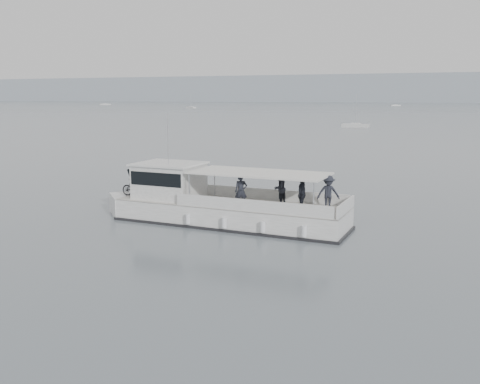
% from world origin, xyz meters
% --- Properties ---
extents(ground, '(1400.00, 1400.00, 0.00)m').
position_xyz_m(ground, '(0.00, 0.00, 0.00)').
color(ground, slate).
rests_on(ground, ground).
extents(headland, '(1400.00, 90.00, 28.00)m').
position_xyz_m(headland, '(0.00, 560.00, 14.00)').
color(headland, '#939EA8').
rests_on(headland, ground).
extents(tour_boat, '(12.84, 3.66, 5.36)m').
position_xyz_m(tour_boat, '(4.17, -3.38, 0.88)').
color(tour_boat, white).
rests_on(tour_boat, ground).
extents(moored_fleet, '(414.64, 325.68, 9.43)m').
position_xyz_m(moored_fleet, '(-25.56, 209.28, 0.36)').
color(moored_fleet, white).
rests_on(moored_fleet, ground).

